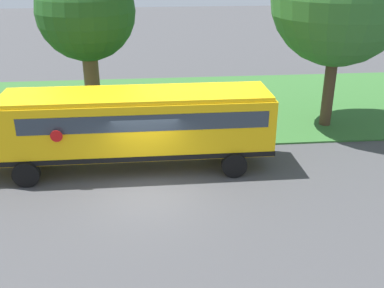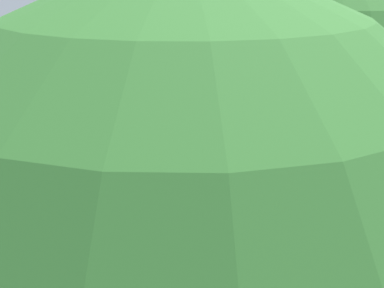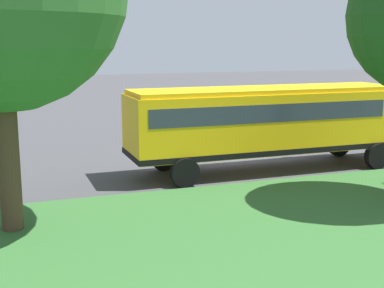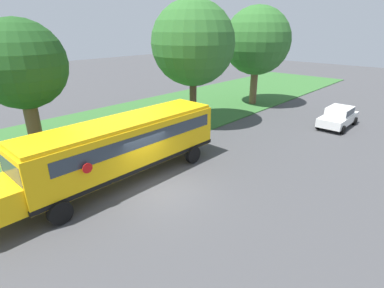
% 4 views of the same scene
% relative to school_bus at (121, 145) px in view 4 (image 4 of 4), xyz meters
% --- Properties ---
extents(ground_plane, '(120.00, 120.00, 0.00)m').
position_rel_school_bus_xyz_m(ground_plane, '(2.34, 0.58, -1.92)').
color(ground_plane, '#424244').
extents(grass_verge, '(12.00, 80.00, 0.08)m').
position_rel_school_bus_xyz_m(grass_verge, '(-7.66, 0.58, -1.88)').
color(grass_verge, '#33662D').
rests_on(grass_verge, ground).
extents(school_bus, '(2.85, 12.42, 3.16)m').
position_rel_school_bus_xyz_m(school_bus, '(0.00, 0.00, 0.00)').
color(school_bus, yellow).
rests_on(school_bus, ground).
extents(car_white_nearest, '(2.02, 4.40, 1.56)m').
position_rel_school_bus_xyz_m(car_white_nearest, '(5.14, 16.71, -1.05)').
color(car_white_nearest, silver).
rests_on(car_white_nearest, ground).
extents(oak_tree_beside_bus, '(4.63, 4.63, 7.90)m').
position_rel_school_bus_xyz_m(oak_tree_beside_bus, '(-5.33, -1.95, 3.58)').
color(oak_tree_beside_bus, brown).
rests_on(oak_tree_beside_bus, ground).
extents(oak_tree_roadside_mid, '(6.28, 6.28, 9.39)m').
position_rel_school_bus_xyz_m(oak_tree_roadside_mid, '(-3.74, 9.47, 4.40)').
color(oak_tree_roadside_mid, '#4C3826').
rests_on(oak_tree_roadside_mid, ground).
extents(oak_tree_far_end, '(6.37, 6.37, 9.34)m').
position_rel_school_bus_xyz_m(oak_tree_far_end, '(-3.74, 18.52, 4.36)').
color(oak_tree_far_end, brown).
rests_on(oak_tree_far_end, ground).
extents(park_bench, '(1.64, 0.67, 0.92)m').
position_rel_school_bus_xyz_m(park_bench, '(-4.18, -3.00, -1.45)').
color(park_bench, brown).
rests_on(park_bench, ground).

